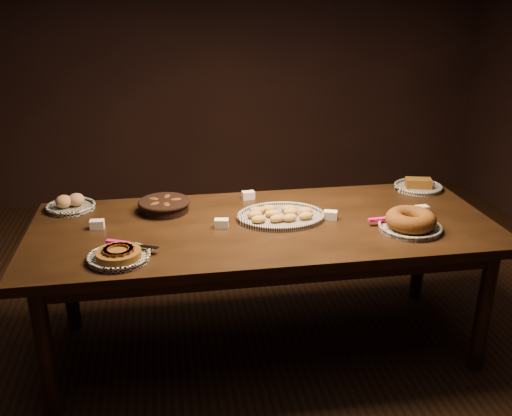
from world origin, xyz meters
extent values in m
plane|color=black|center=(0.00, 0.00, 0.00)|extent=(5.00, 5.00, 0.00)
cube|color=black|center=(0.00, 0.00, 0.72)|extent=(2.40, 1.00, 0.05)
cylinder|color=black|center=(-1.08, -0.38, 0.35)|extent=(0.08, 0.08, 0.70)
cylinder|color=black|center=(1.08, -0.38, 0.35)|extent=(0.08, 0.08, 0.70)
cylinder|color=black|center=(-1.08, 0.38, 0.35)|extent=(0.08, 0.08, 0.70)
cylinder|color=black|center=(1.08, 0.38, 0.35)|extent=(0.08, 0.08, 0.70)
torus|color=white|center=(-0.72, -0.31, 0.77)|extent=(0.28, 0.28, 0.02)
cylinder|color=#492E0E|center=(-0.72, -0.31, 0.78)|extent=(0.23, 0.23, 0.03)
cube|color=#5A2A0F|center=(-0.67, -0.30, 0.80)|extent=(0.03, 0.07, 0.01)
cube|color=#5A2A0F|center=(-0.67, -0.28, 0.80)|extent=(0.06, 0.07, 0.01)
cube|color=#5A2A0F|center=(-0.69, -0.26, 0.80)|extent=(0.07, 0.05, 0.01)
cube|color=#5A2A0F|center=(-0.72, -0.25, 0.80)|extent=(0.07, 0.03, 0.01)
cube|color=#5A2A0F|center=(-0.74, -0.25, 0.80)|extent=(0.07, 0.04, 0.01)
cube|color=#5A2A0F|center=(-0.76, -0.27, 0.80)|extent=(0.06, 0.06, 0.01)
cube|color=#5A2A0F|center=(-0.77, -0.29, 0.80)|extent=(0.04, 0.07, 0.01)
cube|color=#5A2A0F|center=(-0.78, -0.31, 0.80)|extent=(0.03, 0.07, 0.01)
cube|color=#5A2A0F|center=(-0.77, -0.34, 0.80)|extent=(0.06, 0.07, 0.01)
cube|color=#5A2A0F|center=(-0.75, -0.35, 0.80)|extent=(0.07, 0.05, 0.01)
cube|color=#5A2A0F|center=(-0.73, -0.36, 0.80)|extent=(0.07, 0.03, 0.01)
cube|color=#5A2A0F|center=(-0.70, -0.36, 0.80)|extent=(0.07, 0.04, 0.01)
cube|color=#5A2A0F|center=(-0.68, -0.34, 0.80)|extent=(0.06, 0.06, 0.01)
cube|color=#5A2A0F|center=(-0.67, -0.32, 0.80)|extent=(0.04, 0.07, 0.01)
cube|color=#FF0C7D|center=(-0.73, -0.18, 0.78)|extent=(0.12, 0.07, 0.02)
cube|color=silver|center=(-0.61, -0.24, 0.78)|extent=(0.15, 0.09, 0.00)
torus|color=black|center=(0.10, 0.06, 0.77)|extent=(0.38, 0.38, 0.02)
ellipsoid|color=#AA7031|center=(-0.03, -0.01, 0.78)|extent=(0.09, 0.07, 0.04)
ellipsoid|color=#AA7031|center=(0.07, -0.02, 0.78)|extent=(0.09, 0.07, 0.04)
ellipsoid|color=#AA7031|center=(0.13, -0.02, 0.78)|extent=(0.09, 0.07, 0.04)
ellipsoid|color=#AA7031|center=(0.22, 0.00, 0.78)|extent=(0.09, 0.07, 0.04)
ellipsoid|color=#AA7031|center=(-0.04, 0.06, 0.78)|extent=(0.09, 0.07, 0.04)
ellipsoid|color=#AA7031|center=(0.05, 0.05, 0.78)|extent=(0.09, 0.06, 0.04)
ellipsoid|color=#AA7031|center=(0.16, 0.06, 0.78)|extent=(0.09, 0.06, 0.04)
ellipsoid|color=#AA7031|center=(0.24, 0.06, 0.78)|extent=(0.09, 0.07, 0.04)
ellipsoid|color=#AA7031|center=(-0.02, 0.11, 0.78)|extent=(0.09, 0.06, 0.04)
ellipsoid|color=#AA7031|center=(0.05, 0.13, 0.78)|extent=(0.08, 0.05, 0.04)
ellipsoid|color=#AA7031|center=(0.16, 0.11, 0.78)|extent=(0.08, 0.05, 0.04)
torus|color=black|center=(0.71, -0.20, 0.77)|extent=(0.32, 0.32, 0.02)
torus|color=brown|center=(0.71, -0.20, 0.81)|extent=(0.26, 0.26, 0.09)
cube|color=#FF0C7D|center=(0.58, -0.11, 0.78)|extent=(0.12, 0.03, 0.02)
cube|color=silver|center=(0.71, -0.11, 0.78)|extent=(0.15, 0.04, 0.00)
cylinder|color=black|center=(-0.51, 0.26, 0.78)|extent=(0.34, 0.34, 0.07)
torus|color=black|center=(-0.51, 0.26, 0.80)|extent=(0.28, 0.28, 0.02)
ellipsoid|color=black|center=(-0.44, 0.26, 0.80)|extent=(0.09, 0.05, 0.04)
ellipsoid|color=black|center=(-0.49, 0.32, 0.80)|extent=(0.07, 0.09, 0.04)
ellipsoid|color=black|center=(-0.56, 0.29, 0.80)|extent=(0.10, 0.08, 0.04)
ellipsoid|color=black|center=(-0.56, 0.22, 0.80)|extent=(0.09, 0.09, 0.04)
ellipsoid|color=black|center=(-0.50, 0.20, 0.80)|extent=(0.06, 0.09, 0.04)
torus|color=white|center=(-1.02, 0.38, 0.77)|extent=(0.27, 0.27, 0.02)
ellipsoid|color=tan|center=(-1.05, 0.38, 0.80)|extent=(0.09, 0.09, 0.07)
ellipsoid|color=tan|center=(-0.99, 0.39, 0.80)|extent=(0.09, 0.09, 0.07)
torus|color=black|center=(1.02, 0.38, 0.77)|extent=(0.29, 0.29, 0.02)
cube|color=#492E0E|center=(1.02, 0.38, 0.79)|extent=(0.17, 0.12, 0.05)
cube|color=white|center=(-0.22, -0.01, 0.77)|extent=(0.08, 0.06, 0.04)
cube|color=white|center=(-0.03, 0.38, 0.77)|extent=(0.07, 0.05, 0.04)
cube|color=white|center=(0.36, 0.00, 0.77)|extent=(0.08, 0.07, 0.04)
cube|color=white|center=(-0.85, 0.08, 0.77)|extent=(0.07, 0.05, 0.04)
cube|color=white|center=(0.87, 0.00, 0.77)|extent=(0.07, 0.05, 0.04)
camera|label=1|loc=(-0.49, -2.69, 1.90)|focal=40.00mm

